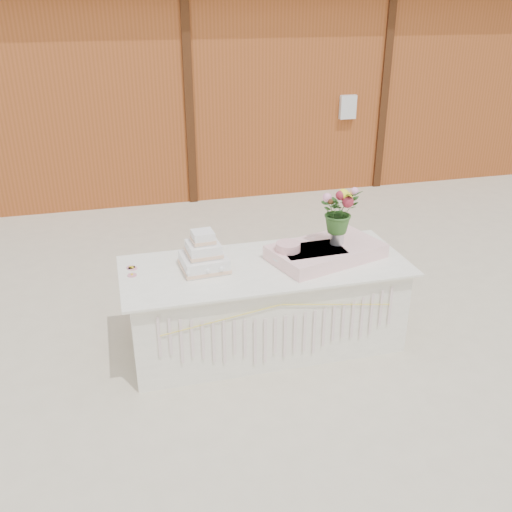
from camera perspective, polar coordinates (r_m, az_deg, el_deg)
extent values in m
plane|color=beige|center=(5.15, 0.86, -8.66)|extent=(80.00, 80.00, 0.00)
cube|color=#98481F|center=(10.30, -8.48, 16.91)|extent=(12.00, 4.00, 3.00)
cube|color=white|center=(4.95, 0.89, -5.03)|extent=(2.28, 0.88, 0.75)
cube|color=white|center=(4.77, 0.92, -1.01)|extent=(2.40, 1.00, 0.02)
cube|color=white|center=(4.70, -5.23, -0.61)|extent=(0.38, 0.38, 0.12)
cube|color=beige|center=(4.71, -5.21, -1.01)|extent=(0.39, 0.39, 0.03)
cube|color=white|center=(4.65, -5.28, 0.69)|extent=(0.27, 0.27, 0.11)
cube|color=beige|center=(4.66, -5.27, 0.34)|extent=(0.29, 0.29, 0.03)
cube|color=white|center=(4.61, -5.33, 1.90)|extent=(0.18, 0.18, 0.10)
cube|color=beige|center=(4.62, -5.32, 1.60)|extent=(0.19, 0.19, 0.03)
cylinder|color=white|center=(4.80, 3.19, -0.68)|extent=(0.22, 0.22, 0.01)
cylinder|color=white|center=(4.79, 3.19, -0.38)|extent=(0.07, 0.07, 0.04)
cylinder|color=white|center=(4.78, 3.20, -0.09)|extent=(0.26, 0.26, 0.01)
cylinder|color=#F2AEB9|center=(4.75, 3.22, 0.64)|extent=(0.20, 0.20, 0.12)
cube|color=#FFCDCD|center=(4.91, 7.01, 0.44)|extent=(1.05, 0.78, 0.12)
cylinder|color=silver|center=(4.90, 8.14, 2.08)|extent=(0.12, 0.12, 0.16)
imported|color=#336126|center=(4.81, 8.32, 5.03)|extent=(0.41, 0.38, 0.38)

